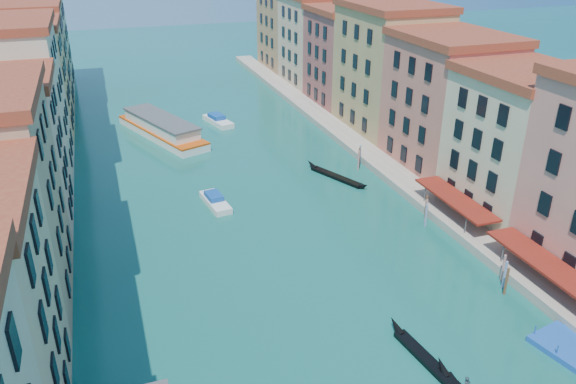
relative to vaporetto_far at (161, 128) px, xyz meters
name	(u,v)px	position (x,y,z in m)	size (l,w,h in m)	color
left_bank_palazzos	(10,120)	(-19.82, -15.84, 8.23)	(12.80, 128.40, 21.00)	#BFB28C
right_bank_palazzos	(407,83)	(36.18, -15.52, 8.27)	(12.80, 128.40, 21.00)	#AF473A
quay	(356,145)	(28.18, -15.52, -0.98)	(4.00, 140.00, 1.00)	gray
restaurant_awnings	(557,271)	(28.37, -57.52, 1.51)	(3.20, 44.55, 3.12)	maroon
mooring_poles_right	(486,261)	(25.28, -51.72, -0.18)	(1.44, 54.24, 3.20)	#58311E
vaporetto_far	(161,128)	(0.00, 0.00, 0.00)	(12.52, 22.45, 3.29)	white
gondola_fore	(432,364)	(12.94, -61.83, -1.09)	(2.28, 11.47, 2.29)	black
gondola_far	(335,176)	(20.43, -25.18, -1.14)	(5.53, 11.08, 1.66)	black
motorboat_mid	(215,201)	(2.93, -28.01, -0.95)	(2.92, 6.79, 1.36)	white
motorboat_far	(218,120)	(10.25, 3.69, -0.86)	(4.30, 8.08, 1.60)	white
blue_dock	(574,351)	(24.68, -64.15, -1.23)	(5.23, 6.78, 0.51)	#1C54B1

